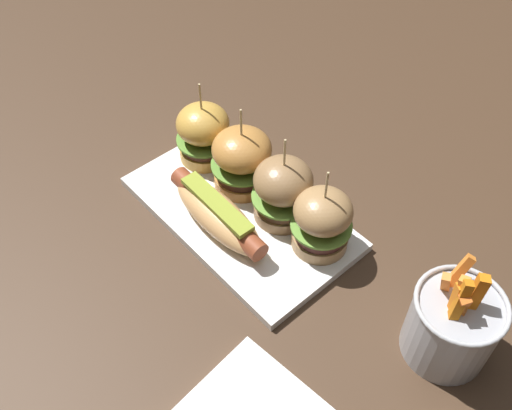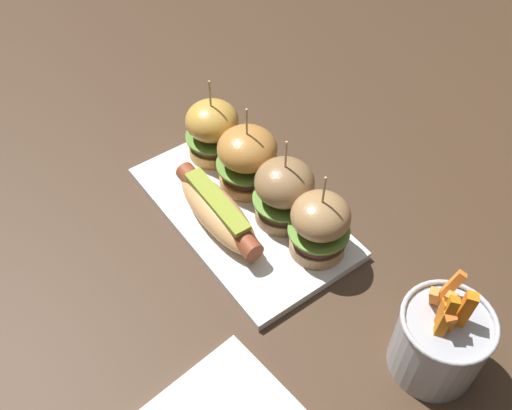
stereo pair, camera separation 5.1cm
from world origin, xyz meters
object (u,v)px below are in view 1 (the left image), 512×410
at_px(slider_center_left, 242,159).
at_px(slider_far_right, 322,221).
at_px(platter_main, 241,213).
at_px(slider_far_left, 204,133).
at_px(slider_center_right, 283,190).
at_px(fries_bucket, 452,324).
at_px(hot_dog, 218,214).

xyz_separation_m(slider_center_left, slider_far_right, (0.16, 0.00, -0.00)).
bearing_deg(platter_main, slider_far_left, 165.22).
bearing_deg(slider_far_left, slider_center_right, 2.38).
height_order(slider_center_left, slider_center_right, slider_center_right).
bearing_deg(slider_far_left, fries_bucket, 1.84).
height_order(slider_far_left, fries_bucket, slider_far_left).
bearing_deg(slider_far_right, platter_main, -160.86).
relative_size(slider_far_left, slider_center_right, 0.97).
bearing_deg(fries_bucket, platter_main, -171.81).
relative_size(slider_far_left, slider_center_left, 0.99).
bearing_deg(slider_center_right, slider_center_left, -179.07).
distance_m(hot_dog, slider_center_right, 0.10).
distance_m(slider_far_left, slider_center_left, 0.09).
distance_m(slider_far_left, slider_far_right, 0.25).
bearing_deg(platter_main, fries_bucket, 8.19).
xyz_separation_m(hot_dog, slider_center_right, (0.04, 0.08, 0.03)).
distance_m(platter_main, slider_center_left, 0.08).
height_order(platter_main, fries_bucket, fries_bucket).
height_order(platter_main, slider_center_right, slider_center_right).
bearing_deg(slider_center_right, slider_far_right, 1.54).
xyz_separation_m(slider_far_left, fries_bucket, (0.46, 0.01, -0.01)).
bearing_deg(slider_center_right, slider_far_left, -177.62).
bearing_deg(slider_far_right, hot_dog, -144.67).
xyz_separation_m(hot_dog, slider_far_left, (-0.13, 0.08, 0.03)).
bearing_deg(fries_bucket, slider_center_left, -178.62).
bearing_deg(fries_bucket, hot_dog, -164.68).
height_order(platter_main, slider_center_left, slider_center_left).
relative_size(slider_far_right, fries_bucket, 0.94).
distance_m(hot_dog, slider_center_left, 0.10).
bearing_deg(platter_main, hot_dog, -87.58).
relative_size(platter_main, slider_far_right, 2.45).
height_order(slider_far_left, slider_far_right, same).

